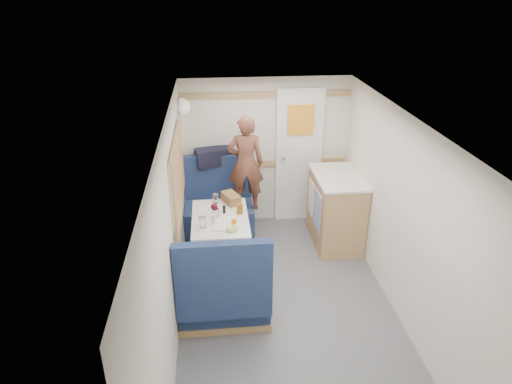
{
  "coord_description": "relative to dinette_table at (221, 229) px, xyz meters",
  "views": [
    {
      "loc": [
        -0.69,
        -3.45,
        3.12
      ],
      "look_at": [
        -0.26,
        0.9,
        1.06
      ],
      "focal_mm": 32.0,
      "sensor_mm": 36.0,
      "label": 1
    }
  ],
  "objects": [
    {
      "name": "dome_light",
      "position": [
        -0.39,
        0.85,
        1.18
      ],
      "size": [
        0.2,
        0.2,
        0.2
      ],
      "primitive_type": "sphere",
      "color": "white",
      "rests_on": "wall_left"
    },
    {
      "name": "wall_right",
      "position": [
        1.75,
        -1.0,
        0.43
      ],
      "size": [
        0.02,
        4.5,
        2.0
      ],
      "primitive_type": "cube",
      "color": "silver",
      "rests_on": "floor"
    },
    {
      "name": "ledge",
      "position": [
        -0.0,
        1.12,
        0.31
      ],
      "size": [
        0.9,
        0.14,
        0.04
      ],
      "primitive_type": "cube",
      "color": "#976844",
      "rests_on": "bench_far"
    },
    {
      "name": "wall_back",
      "position": [
        0.65,
        1.25,
        0.43
      ],
      "size": [
        2.2,
        0.02,
        2.0
      ],
      "primitive_type": "cube",
      "color": "silver",
      "rests_on": "floor"
    },
    {
      "name": "wine_glass",
      "position": [
        -0.06,
        0.0,
        0.28
      ],
      "size": [
        0.08,
        0.08,
        0.17
      ],
      "color": "white",
      "rests_on": "dinette_table"
    },
    {
      "name": "side_window",
      "position": [
        -0.43,
        0.0,
        0.68
      ],
      "size": [
        0.04,
        1.3,
        0.72
      ],
      "primitive_type": "cube",
      "color": "#9FAE93",
      "rests_on": "wall_left"
    },
    {
      "name": "tumbler_left",
      "position": [
        -0.19,
        -0.2,
        0.21
      ],
      "size": [
        0.07,
        0.07,
        0.12
      ],
      "primitive_type": "cylinder",
      "color": "white",
      "rests_on": "dinette_table"
    },
    {
      "name": "tray",
      "position": [
        0.05,
        -0.17,
        0.16
      ],
      "size": [
        0.28,
        0.34,
        0.02
      ],
      "primitive_type": "cube",
      "rotation": [
        0.0,
        0.0,
        -0.14
      ],
      "color": "white",
      "rests_on": "dinette_table"
    },
    {
      "name": "bench_far",
      "position": [
        -0.0,
        0.86,
        -0.27
      ],
      "size": [
        0.9,
        0.59,
        1.05
      ],
      "color": "#161F48",
      "rests_on": "floor"
    },
    {
      "name": "wall_left",
      "position": [
        -0.45,
        -1.0,
        0.43
      ],
      "size": [
        0.02,
        4.5,
        2.0
      ],
      "primitive_type": "cube",
      "color": "silver",
      "rests_on": "floor"
    },
    {
      "name": "salt_grinder",
      "position": [
        -0.06,
        -0.12,
        0.2
      ],
      "size": [
        0.04,
        0.04,
        0.1
      ],
      "primitive_type": "cylinder",
      "color": "silver",
      "rests_on": "dinette_table"
    },
    {
      "name": "floor",
      "position": [
        0.65,
        -1.0,
        -0.57
      ],
      "size": [
        4.5,
        4.5,
        0.0
      ],
      "primitive_type": "plane",
      "color": "#515156",
      "rests_on": "ground"
    },
    {
      "name": "dinette_table",
      "position": [
        0.0,
        0.0,
        0.0
      ],
      "size": [
        0.62,
        0.92,
        0.72
      ],
      "color": "white",
      "rests_on": "floor"
    },
    {
      "name": "oak_trim_high",
      "position": [
        0.65,
        1.23,
        1.21
      ],
      "size": [
        2.15,
        0.02,
        0.08
      ],
      "primitive_type": "cube",
      "color": "#976844",
      "rests_on": "wall_back"
    },
    {
      "name": "bench_near",
      "position": [
        -0.0,
        -0.86,
        -0.27
      ],
      "size": [
        0.9,
        0.59,
        1.05
      ],
      "color": "#161F48",
      "rests_on": "floor"
    },
    {
      "name": "beer_glass",
      "position": [
        0.22,
        0.07,
        0.21
      ],
      "size": [
        0.07,
        0.07,
        0.11
      ],
      "primitive_type": "cylinder",
      "color": "brown",
      "rests_on": "dinette_table"
    },
    {
      "name": "bread_loaf",
      "position": [
        0.14,
        0.36,
        0.21
      ],
      "size": [
        0.24,
        0.3,
        0.11
      ],
      "primitive_type": "cube",
      "rotation": [
        0.0,
        0.0,
        0.42
      ],
      "color": "brown",
      "rests_on": "dinette_table"
    },
    {
      "name": "ceiling",
      "position": [
        0.65,
        -1.0,
        1.43
      ],
      "size": [
        4.5,
        4.5,
        0.0
      ],
      "primitive_type": "plane",
      "rotation": [
        3.14,
        0.0,
        0.0
      ],
      "color": "silver",
      "rests_on": "wall_back"
    },
    {
      "name": "duffel_bag",
      "position": [
        -0.04,
        1.12,
        0.45
      ],
      "size": [
        0.51,
        0.34,
        0.22
      ],
      "primitive_type": "cube",
      "rotation": [
        0.0,
        0.0,
        0.26
      ],
      "color": "black",
      "rests_on": "ledge"
    },
    {
      "name": "cheese_block",
      "position": [
        0.12,
        -0.32,
        0.19
      ],
      "size": [
        0.12,
        0.1,
        0.04
      ],
      "primitive_type": "cube",
      "rotation": [
        0.0,
        0.0,
        0.33
      ],
      "color": "#D4CB7A",
      "rests_on": "tray"
    },
    {
      "name": "person",
      "position": [
        0.34,
        0.73,
        0.49
      ],
      "size": [
        0.45,
        0.3,
        1.21
      ],
      "primitive_type": "imported",
      "rotation": [
        0.0,
        0.0,
        3.12
      ],
      "color": "brown",
      "rests_on": "bench_far"
    },
    {
      "name": "rear_door",
      "position": [
        1.1,
        1.22,
        0.41
      ],
      "size": [
        0.62,
        0.12,
        1.86
      ],
      "color": "white",
      "rests_on": "wall_back"
    },
    {
      "name": "galley_counter",
      "position": [
        1.47,
        0.55,
        -0.1
      ],
      "size": [
        0.57,
        0.92,
        0.92
      ],
      "color": "#976844",
      "rests_on": "floor"
    },
    {
      "name": "tumbler_mid",
      "position": [
        -0.04,
        0.38,
        0.21
      ],
      "size": [
        0.07,
        0.07,
        0.11
      ],
      "primitive_type": "cylinder",
      "color": "white",
      "rests_on": "dinette_table"
    },
    {
      "name": "oak_trim_low",
      "position": [
        0.65,
        1.23,
        0.28
      ],
      "size": [
        2.15,
        0.02,
        0.08
      ],
      "primitive_type": "cube",
      "color": "#976844",
      "rests_on": "wall_back"
    },
    {
      "name": "orange_fruit",
      "position": [
        0.15,
        -0.2,
        0.2
      ],
      "size": [
        0.07,
        0.07,
        0.07
      ],
      "primitive_type": "sphere",
      "color": "#DB6009",
      "rests_on": "tray"
    },
    {
      "name": "pepper_grinder",
      "position": [
        0.05,
        0.1,
        0.2
      ],
      "size": [
        0.03,
        0.03,
        0.09
      ],
      "primitive_type": "cylinder",
      "color": "black",
      "rests_on": "dinette_table"
    },
    {
      "name": "tumbler_right",
      "position": [
        -0.04,
        -0.01,
        0.21
      ],
      "size": [
        0.07,
        0.07,
        0.11
      ],
      "primitive_type": "cylinder",
      "color": "white",
      "rests_on": "dinette_table"
    }
  ]
}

